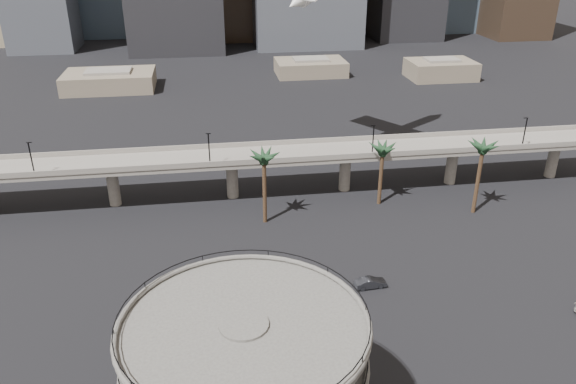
{
  "coord_description": "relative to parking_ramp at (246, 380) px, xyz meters",
  "views": [
    {
      "loc": [
        -14.98,
        -42.98,
        47.27
      ],
      "look_at": [
        -4.32,
        28.0,
        13.2
      ],
      "focal_mm": 35.0,
      "sensor_mm": 36.0,
      "label": 1
    }
  ],
  "objects": [
    {
      "name": "car_b",
      "position": [
        19.81,
        25.91,
        -9.07
      ],
      "size": [
        4.77,
        1.94,
        1.54
      ],
      "primitive_type": "imported",
      "rotation": [
        0.0,
        0.0,
        1.64
      ],
      "color": "black",
      "rests_on": "ground"
    },
    {
      "name": "palm_trees",
      "position": [
        27.02,
        48.65,
        1.59
      ],
      "size": [
        42.4,
        10.4,
        14.0
      ],
      "color": "#4C3420",
      "rests_on": "ground"
    },
    {
      "name": "low_buildings",
      "position": [
        19.89,
        146.3,
        -6.97
      ],
      "size": [
        135.0,
        27.5,
        6.8
      ],
      "color": "#6A614E",
      "rests_on": "ground"
    },
    {
      "name": "car_a",
      "position": [
        6.53,
        23.75,
        -9.04
      ],
      "size": [
        4.94,
        2.8,
        1.59
      ],
      "primitive_type": "imported",
      "rotation": [
        0.0,
        0.0,
        1.78
      ],
      "color": "#BF561B",
      "rests_on": "ground"
    },
    {
      "name": "overpass",
      "position": [
        13.0,
        59.0,
        -2.5
      ],
      "size": [
        130.0,
        9.3,
        14.7
      ],
      "color": "slate",
      "rests_on": "ground"
    },
    {
      "name": "parking_ramp",
      "position": [
        0.0,
        0.0,
        0.0
      ],
      "size": [
        22.2,
        22.2,
        17.35
      ],
      "color": "#4C4A47",
      "rests_on": "ground"
    }
  ]
}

